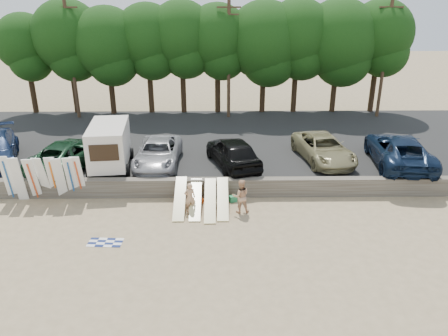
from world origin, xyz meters
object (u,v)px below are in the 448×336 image
(car_4, at_px, (323,148))
(cooler, at_px, (233,199))
(beachgoer_a, at_px, (190,198))
(beachgoer_b, at_px, (241,196))
(car_2, at_px, (158,153))
(car_5, at_px, (399,150))
(car_3, at_px, (233,152))
(car_1, at_px, (69,154))
(box_trailer, at_px, (109,144))

(car_4, height_order, cooler, car_4)
(beachgoer_a, distance_m, cooler, 2.50)
(beachgoer_b, bearing_deg, car_2, -49.33)
(car_2, xyz_separation_m, beachgoer_b, (4.62, -4.62, -0.56))
(car_5, bearing_deg, beachgoer_a, 26.00)
(car_3, bearing_deg, car_1, -18.16)
(beachgoer_a, height_order, beachgoer_b, beachgoer_b)
(car_1, xyz_separation_m, car_3, (9.46, -0.02, 0.08))
(box_trailer, xyz_separation_m, car_1, (-2.44, 0.17, -0.64))
(beachgoer_b, bearing_deg, car_5, -158.89)
(beachgoer_b, bearing_deg, car_3, -90.88)
(car_1, bearing_deg, beachgoer_b, 169.82)
(box_trailer, relative_size, car_2, 0.80)
(car_2, relative_size, car_3, 1.03)
(car_1, distance_m, beachgoer_b, 10.67)
(beachgoer_a, bearing_deg, car_1, -44.28)
(car_2, distance_m, beachgoer_b, 6.56)
(box_trailer, distance_m, car_1, 2.52)
(car_1, bearing_deg, cooler, 175.18)
(beachgoer_a, bearing_deg, car_3, -131.32)
(box_trailer, bearing_deg, car_4, -1.40)
(beachgoer_b, bearing_deg, car_4, -139.25)
(car_1, height_order, cooler, car_1)
(car_5, height_order, cooler, car_5)
(car_3, height_order, beachgoer_b, car_3)
(car_2, height_order, car_5, car_5)
(car_1, relative_size, car_3, 1.12)
(box_trailer, bearing_deg, car_5, -5.03)
(cooler, bearing_deg, beachgoer_a, -172.81)
(car_4, bearing_deg, car_5, -19.79)
(car_2, height_order, beachgoer_a, car_2)
(car_1, relative_size, car_5, 0.90)
(car_1, height_order, beachgoer_a, car_1)
(car_5, relative_size, cooler, 16.82)
(car_4, distance_m, car_5, 4.29)
(car_5, bearing_deg, cooler, 24.47)
(car_3, height_order, car_5, car_5)
(box_trailer, distance_m, cooler, 7.82)
(cooler, bearing_deg, car_2, 121.51)
(car_5, bearing_deg, car_4, -3.92)
(box_trailer, xyz_separation_m, car_4, (12.46, 0.99, -0.68))
(car_3, height_order, beachgoer_a, car_3)
(box_trailer, xyz_separation_m, beachgoer_b, (7.28, -4.20, -1.26))
(car_2, xyz_separation_m, beachgoer_a, (2.11, -4.54, -0.66))
(box_trailer, bearing_deg, car_2, 3.14)
(car_5, distance_m, cooler, 10.39)
(car_1, distance_m, car_5, 19.13)
(car_2, xyz_separation_m, cooler, (4.27, -3.45, -1.27))
(box_trailer, relative_size, cooler, 11.08)
(car_1, bearing_deg, car_2, -163.11)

